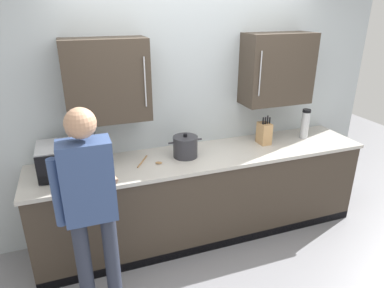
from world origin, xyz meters
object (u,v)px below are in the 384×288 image
Objects in this scene: knife_block at (264,133)px; stock_pot at (185,147)px; microwave_oven at (66,159)px; wooden_spoon at (150,162)px; thermos_flask at (305,124)px; person_figure at (90,202)px.

stock_pot is (-0.88, -0.04, -0.01)m from knife_block.
microwave_oven is 1.51× the size of stock_pot.
wooden_spoon is (-1.24, -0.07, -0.11)m from knife_block.
person_figure is at bearing -162.00° from thermos_flask.
microwave_oven is 1.55× the size of thermos_flask.
microwave_oven is 0.30× the size of person_figure.
thermos_flask is 1.75m from wooden_spoon.
wooden_spoon is at bearing -3.91° from microwave_oven.
wooden_spoon is 0.74× the size of stock_pot.
thermos_flask reaches higher than knife_block.
person_figure reaches higher than thermos_flask.
microwave_oven is at bearing 176.09° from wooden_spoon.
microwave_oven reaches higher than wooden_spoon.
person_figure reaches higher than wooden_spoon.
microwave_oven is 1.62× the size of knife_block.
knife_block is (1.96, 0.02, -0.02)m from microwave_oven.
knife_block is (-0.50, 0.01, -0.05)m from thermos_flask.
knife_block is at bearing 0.56° from microwave_oven.
stock_pot is at bearing 4.81° from wooden_spoon.
knife_block is 0.18× the size of person_figure.
knife_block reaches higher than stock_pot.
microwave_oven reaches higher than stock_pot.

